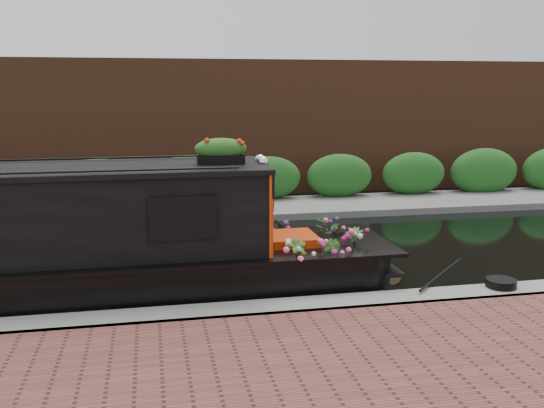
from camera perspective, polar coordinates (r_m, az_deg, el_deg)
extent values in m
plane|color=black|center=(11.53, -6.68, -5.26)|extent=(80.00, 80.00, 0.00)
cube|color=gray|center=(8.42, -4.73, -11.47)|extent=(40.00, 0.60, 0.50)
cube|color=slate|center=(15.60, -8.00, -1.00)|extent=(40.00, 2.40, 0.34)
cube|color=#21571D|center=(16.48, -8.19, -0.36)|extent=(40.00, 1.10, 2.80)
cube|color=brown|center=(18.54, -8.58, 0.89)|extent=(40.00, 1.00, 8.00)
cube|color=red|center=(9.46, -1.02, -0.38)|extent=(0.07, 1.66, 1.28)
cube|color=black|center=(8.48, -8.38, -1.34)|extent=(0.85, 0.03, 0.52)
cube|color=red|center=(9.72, 1.85, -4.23)|extent=(0.76, 0.86, 0.47)
sphere|color=silver|center=(9.21, -0.83, 4.00)|extent=(0.17, 0.17, 0.17)
sphere|color=silver|center=(9.47, -1.13, 4.19)|extent=(0.17, 0.17, 0.17)
cube|color=black|center=(9.25, -4.84, 4.23)|extent=(0.71, 0.26, 0.14)
ellipsoid|color=red|center=(9.23, -4.86, 5.35)|extent=(0.78, 0.28, 0.23)
imported|color=#316722|center=(8.97, 2.38, -5.06)|extent=(0.38, 0.31, 0.62)
imported|color=#316722|center=(9.19, 5.65, -5.00)|extent=(0.33, 0.36, 0.53)
imported|color=#316722|center=(10.39, 5.56, -2.92)|extent=(0.63, 0.58, 0.60)
imported|color=#316722|center=(9.82, 7.68, -3.88)|extent=(0.43, 0.43, 0.57)
imported|color=#316722|center=(10.28, 0.72, -2.95)|extent=(0.27, 0.36, 0.62)
cylinder|color=olive|center=(10.37, 10.99, -6.44)|extent=(0.29, 0.34, 0.29)
cylinder|color=black|center=(9.80, 20.75, -6.97)|extent=(0.45, 0.45, 0.12)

